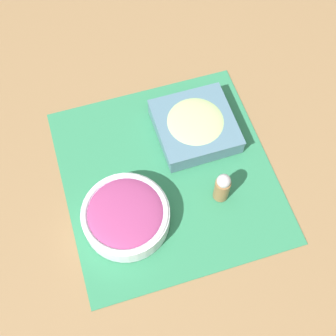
# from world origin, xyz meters

# --- Properties ---
(ground_plane) EXTENTS (3.00, 3.00, 0.00)m
(ground_plane) POSITION_xyz_m (0.00, 0.00, 0.00)
(ground_plane) COLOR olive
(placemat) EXTENTS (0.45, 0.47, 0.00)m
(placemat) POSITION_xyz_m (0.00, 0.00, 0.00)
(placemat) COLOR #2D7A51
(placemat) RESTS_ON ground_plane
(cucumber_bowl) EXTENTS (0.17, 0.17, 0.05)m
(cucumber_bowl) POSITION_xyz_m (0.09, 0.09, 0.03)
(cucumber_bowl) COLOR slate
(cucumber_bowl) RESTS_ON placemat
(onion_bowl) EXTENTS (0.18, 0.18, 0.06)m
(onion_bowl) POSITION_xyz_m (-0.11, -0.08, 0.03)
(onion_bowl) COLOR silver
(onion_bowl) RESTS_ON placemat
(pepper_shaker) EXTENTS (0.03, 0.03, 0.08)m
(pepper_shaker) POSITION_xyz_m (0.09, -0.08, 0.05)
(pepper_shaker) COLOR olive
(pepper_shaker) RESTS_ON placemat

